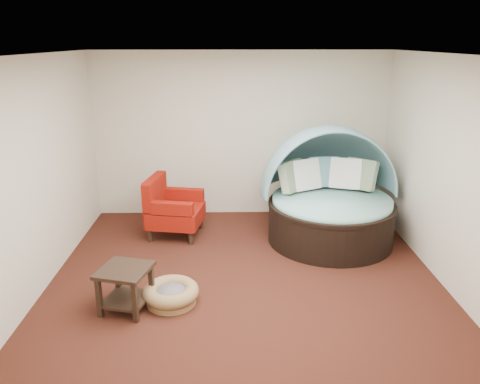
{
  "coord_description": "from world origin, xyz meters",
  "views": [
    {
      "loc": [
        -0.18,
        -5.39,
        2.96
      ],
      "look_at": [
        -0.05,
        0.6,
        1.0
      ],
      "focal_mm": 35.0,
      "sensor_mm": 36.0,
      "label": 1
    }
  ],
  "objects_px": {
    "canopy_daybed": "(330,188)",
    "pet_basket": "(171,294)",
    "side_table": "(125,283)",
    "red_armchair": "(172,209)"
  },
  "relations": [
    {
      "from": "canopy_daybed",
      "to": "side_table",
      "type": "relative_size",
      "value": 3.25
    },
    {
      "from": "pet_basket",
      "to": "red_armchair",
      "type": "xyz_separation_m",
      "value": [
        -0.22,
        2.04,
        0.31
      ]
    },
    {
      "from": "canopy_daybed",
      "to": "side_table",
      "type": "bearing_deg",
      "value": -148.25
    },
    {
      "from": "canopy_daybed",
      "to": "side_table",
      "type": "xyz_separation_m",
      "value": [
        -2.71,
        -1.99,
        -0.48
      ]
    },
    {
      "from": "pet_basket",
      "to": "red_armchair",
      "type": "distance_m",
      "value": 2.08
    },
    {
      "from": "red_armchair",
      "to": "side_table",
      "type": "distance_m",
      "value": 2.19
    },
    {
      "from": "pet_basket",
      "to": "side_table",
      "type": "distance_m",
      "value": 0.55
    },
    {
      "from": "pet_basket",
      "to": "canopy_daybed",
      "type": "bearing_deg",
      "value": 40.09
    },
    {
      "from": "canopy_daybed",
      "to": "pet_basket",
      "type": "height_order",
      "value": "canopy_daybed"
    },
    {
      "from": "canopy_daybed",
      "to": "red_armchair",
      "type": "height_order",
      "value": "canopy_daybed"
    }
  ]
}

